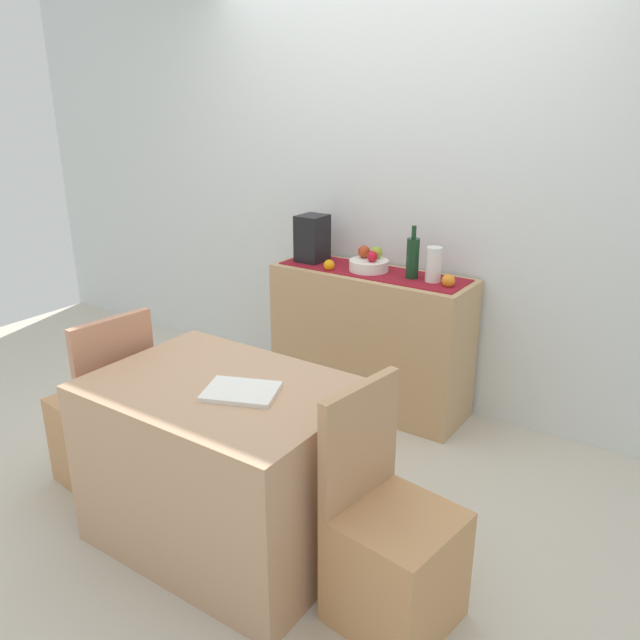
{
  "coord_description": "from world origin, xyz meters",
  "views": [
    {
      "loc": [
        1.8,
        -2.23,
        1.85
      ],
      "look_at": [
        0.05,
        0.35,
        0.72
      ],
      "focal_mm": 35.57,
      "sensor_mm": 36.0,
      "label": 1
    }
  ],
  "objects_px": {
    "wine_bottle": "(413,258)",
    "ceramic_vase": "(434,265)",
    "chair_near_window": "(106,432)",
    "chair_by_corner": "(392,557)",
    "open_book": "(241,391)",
    "dining_table": "(226,464)",
    "fruit_bowl": "(369,265)",
    "coffee_maker": "(312,239)",
    "sideboard_console": "(370,339)"
  },
  "relations": [
    {
      "from": "sideboard_console",
      "to": "fruit_bowl",
      "type": "relative_size",
      "value": 5.22
    },
    {
      "from": "sideboard_console",
      "to": "chair_by_corner",
      "type": "distance_m",
      "value": 1.74
    },
    {
      "from": "fruit_bowl",
      "to": "wine_bottle",
      "type": "height_order",
      "value": "wine_bottle"
    },
    {
      "from": "sideboard_console",
      "to": "dining_table",
      "type": "height_order",
      "value": "sideboard_console"
    },
    {
      "from": "open_book",
      "to": "chair_by_corner",
      "type": "height_order",
      "value": "chair_by_corner"
    },
    {
      "from": "wine_bottle",
      "to": "chair_near_window",
      "type": "height_order",
      "value": "wine_bottle"
    },
    {
      "from": "coffee_maker",
      "to": "dining_table",
      "type": "xyz_separation_m",
      "value": [
        0.57,
        -1.46,
        -0.63
      ]
    },
    {
      "from": "wine_bottle",
      "to": "chair_near_window",
      "type": "bearing_deg",
      "value": -122.05
    },
    {
      "from": "fruit_bowl",
      "to": "coffee_maker",
      "type": "height_order",
      "value": "coffee_maker"
    },
    {
      "from": "ceramic_vase",
      "to": "dining_table",
      "type": "bearing_deg",
      "value": -99.59
    },
    {
      "from": "wine_bottle",
      "to": "dining_table",
      "type": "distance_m",
      "value": 1.59
    },
    {
      "from": "wine_bottle",
      "to": "chair_near_window",
      "type": "relative_size",
      "value": 0.34
    },
    {
      "from": "coffee_maker",
      "to": "chair_by_corner",
      "type": "xyz_separation_m",
      "value": [
        1.36,
        -1.46,
        -0.73
      ]
    },
    {
      "from": "dining_table",
      "to": "wine_bottle",
      "type": "bearing_deg",
      "value": 85.37
    },
    {
      "from": "sideboard_console",
      "to": "open_book",
      "type": "distance_m",
      "value": 1.54
    },
    {
      "from": "coffee_maker",
      "to": "open_book",
      "type": "xyz_separation_m",
      "value": [
        0.69,
        -1.48,
        -0.25
      ]
    },
    {
      "from": "dining_table",
      "to": "ceramic_vase",
      "type": "bearing_deg",
      "value": 80.41
    },
    {
      "from": "chair_by_corner",
      "to": "fruit_bowl",
      "type": "bearing_deg",
      "value": 123.36
    },
    {
      "from": "sideboard_console",
      "to": "wine_bottle",
      "type": "height_order",
      "value": "wine_bottle"
    },
    {
      "from": "ceramic_vase",
      "to": "coffee_maker",
      "type": "bearing_deg",
      "value": 180.0
    },
    {
      "from": "wine_bottle",
      "to": "ceramic_vase",
      "type": "bearing_deg",
      "value": 0.0
    },
    {
      "from": "sideboard_console",
      "to": "chair_near_window",
      "type": "height_order",
      "value": "chair_near_window"
    },
    {
      "from": "wine_bottle",
      "to": "open_book",
      "type": "bearing_deg",
      "value": -89.84
    },
    {
      "from": "dining_table",
      "to": "chair_near_window",
      "type": "distance_m",
      "value": 0.8
    },
    {
      "from": "ceramic_vase",
      "to": "sideboard_console",
      "type": "bearing_deg",
      "value": 180.0
    },
    {
      "from": "fruit_bowl",
      "to": "wine_bottle",
      "type": "relative_size",
      "value": 0.76
    },
    {
      "from": "chair_near_window",
      "to": "chair_by_corner",
      "type": "distance_m",
      "value": 1.6
    },
    {
      "from": "dining_table",
      "to": "open_book",
      "type": "relative_size",
      "value": 3.81
    },
    {
      "from": "fruit_bowl",
      "to": "ceramic_vase",
      "type": "relative_size",
      "value": 1.16
    },
    {
      "from": "fruit_bowl",
      "to": "wine_bottle",
      "type": "xyz_separation_m",
      "value": [
        0.28,
        0.0,
        0.08
      ]
    },
    {
      "from": "ceramic_vase",
      "to": "dining_table",
      "type": "distance_m",
      "value": 1.59
    },
    {
      "from": "coffee_maker",
      "to": "ceramic_vase",
      "type": "distance_m",
      "value": 0.82
    },
    {
      "from": "wine_bottle",
      "to": "dining_table",
      "type": "bearing_deg",
      "value": -94.63
    },
    {
      "from": "open_book",
      "to": "coffee_maker",
      "type": "bearing_deg",
      "value": 92.97
    },
    {
      "from": "chair_near_window",
      "to": "chair_by_corner",
      "type": "height_order",
      "value": "same"
    },
    {
      "from": "sideboard_console",
      "to": "wine_bottle",
      "type": "xyz_separation_m",
      "value": [
        0.26,
        0.0,
        0.55
      ]
    },
    {
      "from": "sideboard_console",
      "to": "open_book",
      "type": "xyz_separation_m",
      "value": [
        0.26,
        -1.48,
        0.32
      ]
    },
    {
      "from": "coffee_maker",
      "to": "dining_table",
      "type": "distance_m",
      "value": 1.69
    },
    {
      "from": "fruit_bowl",
      "to": "chair_by_corner",
      "type": "relative_size",
      "value": 0.26
    },
    {
      "from": "chair_by_corner",
      "to": "sideboard_console",
      "type": "bearing_deg",
      "value": 122.73
    },
    {
      "from": "coffee_maker",
      "to": "chair_by_corner",
      "type": "bearing_deg",
      "value": -46.9
    },
    {
      "from": "sideboard_console",
      "to": "wine_bottle",
      "type": "relative_size",
      "value": 3.98
    },
    {
      "from": "wine_bottle",
      "to": "ceramic_vase",
      "type": "height_order",
      "value": "wine_bottle"
    },
    {
      "from": "sideboard_console",
      "to": "dining_table",
      "type": "distance_m",
      "value": 1.47
    },
    {
      "from": "wine_bottle",
      "to": "coffee_maker",
      "type": "bearing_deg",
      "value": 180.0
    },
    {
      "from": "chair_near_window",
      "to": "fruit_bowl",
      "type": "bearing_deg",
      "value": 66.54
    },
    {
      "from": "wine_bottle",
      "to": "coffee_maker",
      "type": "distance_m",
      "value": 0.69
    },
    {
      "from": "coffee_maker",
      "to": "open_book",
      "type": "bearing_deg",
      "value": -64.99
    },
    {
      "from": "ceramic_vase",
      "to": "open_book",
      "type": "height_order",
      "value": "ceramic_vase"
    },
    {
      "from": "chair_by_corner",
      "to": "wine_bottle",
      "type": "bearing_deg",
      "value": 114.98
    }
  ]
}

